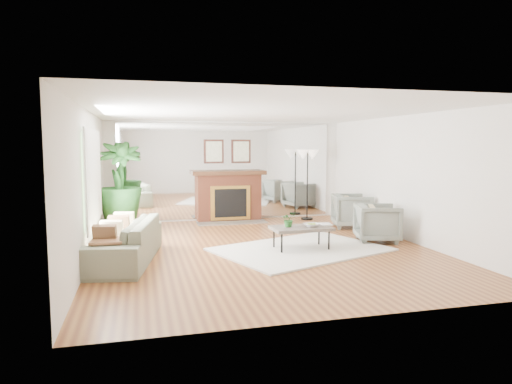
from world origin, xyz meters
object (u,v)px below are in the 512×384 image
object	(u,v)px
floor_lamp	(308,160)
armchair_front	(378,223)
fireplace	(229,195)
sofa	(123,241)
coffee_table	(301,229)
side_table	(108,245)
potted_ficus	(120,184)
armchair_back	(352,211)

from	to	relation	value
floor_lamp	armchair_front	bearing A→B (deg)	-82.27
fireplace	sofa	distance (m)	4.36
coffee_table	floor_lamp	distance (m)	3.68
side_table	potted_ficus	bearing A→B (deg)	89.17
armchair_back	potted_ficus	bearing A→B (deg)	96.76
floor_lamp	side_table	bearing A→B (deg)	-139.08
floor_lamp	armchair_back	bearing A→B (deg)	-65.10
fireplace	potted_ficus	xyz separation A→B (m)	(-2.60, -0.85, 0.40)
fireplace	side_table	xyz separation A→B (m)	(-2.65, -4.29, -0.22)
sofa	potted_ficus	xyz separation A→B (m)	(-0.15, 2.74, 0.72)
sofa	floor_lamp	xyz separation A→B (m)	(4.44, 3.31, 1.19)
fireplace	armchair_back	distance (m)	3.06
sofa	floor_lamp	bearing A→B (deg)	137.40
sofa	armchair_front	distance (m)	4.85
fireplace	armchair_front	distance (m)	3.98
armchair_front	coffee_table	bearing A→B (deg)	116.97
fireplace	coffee_table	bearing A→B (deg)	-79.42
coffee_table	potted_ficus	bearing A→B (deg)	140.80
potted_ficus	armchair_back	bearing A→B (deg)	-8.10
fireplace	armchair_front	world-z (taller)	fireplace
armchair_back	floor_lamp	size ratio (longest dim) A/B	0.48
fireplace	side_table	size ratio (longest dim) A/B	3.89
armchair_back	coffee_table	bearing A→B (deg)	149.41
fireplace	floor_lamp	bearing A→B (deg)	-7.88
armchair_back	potted_ficus	distance (m)	5.30
sofa	potted_ficus	distance (m)	2.83
sofa	potted_ficus	size ratio (longest dim) A/B	1.17
fireplace	coffee_table	world-z (taller)	fireplace
fireplace	armchair_back	xyz separation A→B (m)	(2.60, -1.59, -0.27)
coffee_table	armchair_back	size ratio (longest dim) A/B	1.27
armchair_front	sofa	bearing A→B (deg)	110.85
fireplace	sofa	bearing A→B (deg)	-124.31
sofa	side_table	size ratio (longest dim) A/B	4.42
coffee_table	armchair_back	world-z (taller)	armchair_back
coffee_table	sofa	bearing A→B (deg)	-178.51
fireplace	potted_ficus	distance (m)	2.77
sofa	side_table	bearing A→B (deg)	-5.19
coffee_table	fireplace	bearing A→B (deg)	100.58
sofa	side_table	distance (m)	0.74
fireplace	armchair_back	world-z (taller)	fireplace
coffee_table	side_table	world-z (taller)	side_table
armchair_back	fireplace	bearing A→B (deg)	73.34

